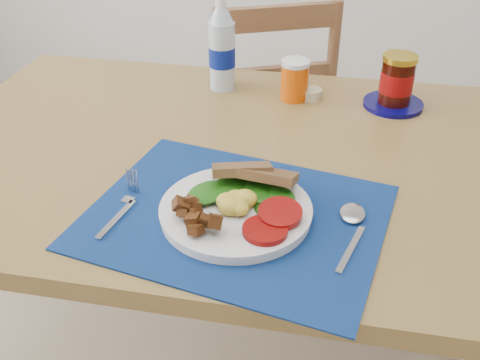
# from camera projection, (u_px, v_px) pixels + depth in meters

# --- Properties ---
(table) EXTENTS (1.40, 0.90, 0.75)m
(table) POSITION_uv_depth(u_px,v_px,m) (241.00, 183.00, 1.25)
(table) COLOR brown
(table) RESTS_ON ground
(chair_far) EXTENTS (0.53, 0.52, 1.10)m
(chair_far) POSITION_uv_depth(u_px,v_px,m) (266.00, 100.00, 1.86)
(chair_far) COLOR brown
(chair_far) RESTS_ON ground
(placemat) EXTENTS (0.58, 0.49, 0.00)m
(placemat) POSITION_uv_depth(u_px,v_px,m) (236.00, 216.00, 1.01)
(placemat) COLOR #040A31
(placemat) RESTS_ON table
(breakfast_plate) EXTENTS (0.27, 0.27, 0.07)m
(breakfast_plate) POSITION_uv_depth(u_px,v_px,m) (232.00, 208.00, 0.99)
(breakfast_plate) COLOR silver
(breakfast_plate) RESTS_ON placemat
(fork) EXTENTS (0.03, 0.17, 0.00)m
(fork) POSITION_uv_depth(u_px,v_px,m) (124.00, 207.00, 1.02)
(fork) COLOR #B2B5BA
(fork) RESTS_ON placemat
(spoon) EXTENTS (0.05, 0.19, 0.01)m
(spoon) POSITION_uv_depth(u_px,v_px,m) (352.00, 224.00, 0.98)
(spoon) COLOR #B2B5BA
(spoon) RESTS_ON placemat
(water_bottle) EXTENTS (0.07, 0.07, 0.23)m
(water_bottle) POSITION_uv_depth(u_px,v_px,m) (222.00, 50.00, 1.43)
(water_bottle) COLOR #ADBFCC
(water_bottle) RESTS_ON table
(juice_glass) EXTENTS (0.07, 0.07, 0.10)m
(juice_glass) POSITION_uv_depth(u_px,v_px,m) (295.00, 81.00, 1.40)
(juice_glass) COLOR #D24A05
(juice_glass) RESTS_ON table
(ramekin) EXTENTS (0.05, 0.05, 0.03)m
(ramekin) POSITION_uv_depth(u_px,v_px,m) (311.00, 94.00, 1.42)
(ramekin) COLOR #BFB58C
(ramekin) RESTS_ON table
(jam_on_saucer) EXTENTS (0.15, 0.15, 0.13)m
(jam_on_saucer) POSITION_uv_depth(u_px,v_px,m) (396.00, 84.00, 1.36)
(jam_on_saucer) COLOR #06044D
(jam_on_saucer) RESTS_ON table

